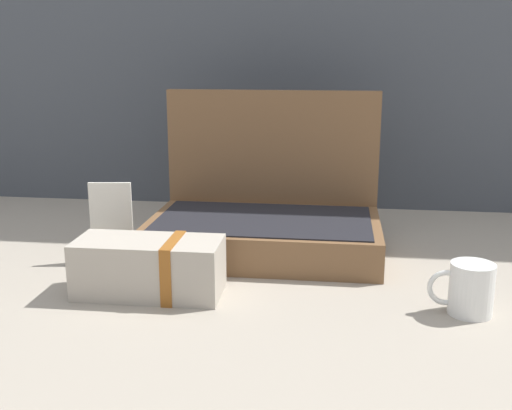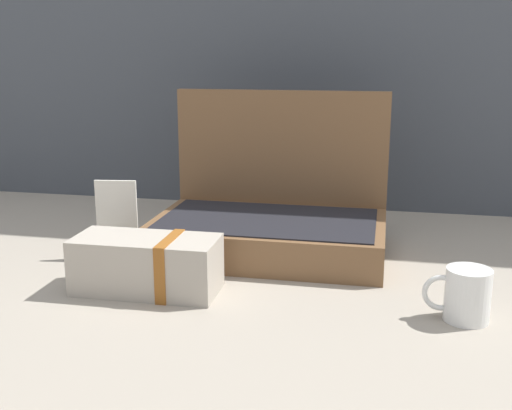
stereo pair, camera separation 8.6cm
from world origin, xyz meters
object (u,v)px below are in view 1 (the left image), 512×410
Objects in this scene: open_suitcase at (266,217)px; coffee_mug at (470,289)px; cream_toiletry_bag at (151,267)px; info_card_left at (111,222)px.

coffee_mug is (0.38, -0.31, -0.03)m from open_suitcase.
coffee_mug is at bearing -1.55° from cream_toiletry_bag.
info_card_left is (-0.69, 0.18, 0.04)m from coffee_mug.
open_suitcase is 0.34m from info_card_left.
cream_toiletry_bag is 0.56m from coffee_mug.
cream_toiletry_bag is 1.57× the size of info_card_left.
cream_toiletry_bag is at bearing -120.71° from open_suitcase.
cream_toiletry_bag is at bearing -59.47° from info_card_left.
cream_toiletry_bag is (-0.18, -0.30, -0.02)m from open_suitcase.
coffee_mug is at bearing -39.29° from open_suitcase.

